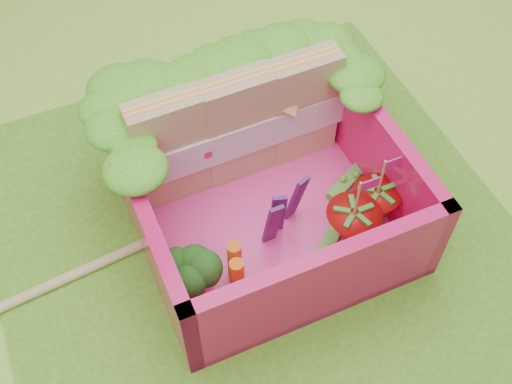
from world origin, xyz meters
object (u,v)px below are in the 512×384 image
at_px(strawberry_left, 351,228).
at_px(chopsticks, 45,287).
at_px(strawberry_right, 374,206).
at_px(broccoli, 190,268).
at_px(bento_box, 264,186).
at_px(sandwich_stack, 239,128).

bearing_deg(strawberry_left, chopsticks, 165.21).
height_order(strawberry_left, chopsticks, strawberry_left).
relative_size(strawberry_left, strawberry_right, 1.05).
xyz_separation_m(strawberry_left, chopsticks, (-1.47, 0.39, -0.17)).
xyz_separation_m(strawberry_right, chopsticks, (-1.65, 0.31, -0.16)).
height_order(broccoli, strawberry_left, strawberry_left).
bearing_deg(broccoli, strawberry_right, -0.35).
xyz_separation_m(bento_box, chopsticks, (-1.15, 0.04, -0.25)).
relative_size(broccoli, chopsticks, 0.13).
bearing_deg(chopsticks, broccoli, -24.66).
xyz_separation_m(bento_box, sandwich_stack, (0.00, 0.33, 0.10)).
relative_size(sandwich_stack, chopsticks, 0.49).
bearing_deg(strawberry_left, sandwich_stack, 114.40).
bearing_deg(sandwich_stack, strawberry_left, -65.60).
height_order(sandwich_stack, chopsticks, sandwich_stack).
bearing_deg(broccoli, bento_box, 28.49).
distance_m(sandwich_stack, strawberry_right, 0.80).
relative_size(bento_box, broccoli, 3.99).
bearing_deg(bento_box, strawberry_left, -48.16).
xyz_separation_m(broccoli, strawberry_left, (0.80, -0.08, -0.04)).
distance_m(bento_box, strawberry_right, 0.57).
relative_size(broccoli, strawberry_right, 0.67).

